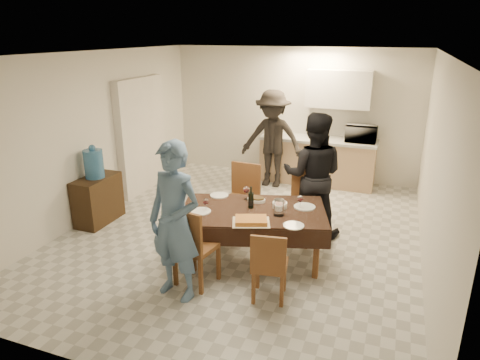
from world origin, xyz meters
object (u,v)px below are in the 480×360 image
(wine_bottle, at_px, (251,197))
(microwave, at_px, (361,134))
(dining_table, at_px, (253,212))
(water_pitcher, at_px, (279,207))
(water_jug, at_px, (94,164))
(savoury_tart, at_px, (251,220))
(person_near, at_px, (175,222))
(person_far, at_px, (313,175))
(console, at_px, (98,200))
(person_kitchen, at_px, (272,139))

(wine_bottle, distance_m, microwave, 3.46)
(dining_table, bearing_deg, water_pitcher, -24.96)
(water_jug, height_order, savoury_tart, water_jug)
(person_near, distance_m, person_far, 2.37)
(person_near, bearing_deg, dining_table, 73.00)
(dining_table, xyz_separation_m, console, (-2.67, 0.30, -0.31))
(person_kitchen, bearing_deg, water_jug, -128.70)
(dining_table, distance_m, console, 2.71)
(wine_bottle, xyz_separation_m, person_near, (-0.50, -1.10, 0.05))
(water_jug, distance_m, water_pitcher, 3.05)
(wine_bottle, bearing_deg, console, 174.64)
(wine_bottle, relative_size, microwave, 0.52)
(console, bearing_deg, savoury_tart, -13.70)
(water_pitcher, bearing_deg, person_near, -131.99)
(person_near, bearing_deg, savoury_tart, 56.51)
(wine_bottle, height_order, person_kitchen, person_kitchen)
(water_pitcher, bearing_deg, dining_table, 171.87)
(console, height_order, wine_bottle, wine_bottle)
(water_pitcher, height_order, person_kitchen, person_kitchen)
(wine_bottle, height_order, savoury_tart, wine_bottle)
(water_jug, bearing_deg, dining_table, -6.32)
(wine_bottle, relative_size, person_far, 0.16)
(dining_table, bearing_deg, person_near, -134.48)
(person_kitchen, bearing_deg, savoury_tart, -78.01)
(dining_table, height_order, water_jug, water_jug)
(savoury_tart, bearing_deg, console, 166.30)
(savoury_tart, bearing_deg, person_far, 72.53)
(savoury_tart, bearing_deg, dining_table, 104.74)
(person_kitchen, bearing_deg, dining_table, -78.38)
(water_pitcher, relative_size, person_near, 0.11)
(water_jug, bearing_deg, person_kitchen, 51.30)
(wine_bottle, bearing_deg, person_far, 59.04)
(console, distance_m, person_near, 2.57)
(water_jug, bearing_deg, wine_bottle, -5.36)
(wine_bottle, xyz_separation_m, microwave, (1.05, 3.29, 0.21))
(water_pitcher, xyz_separation_m, savoury_tart, (-0.25, -0.33, -0.07))
(console, height_order, person_kitchen, person_kitchen)
(person_far, bearing_deg, water_jug, 6.89)
(microwave, bearing_deg, water_pitcher, 79.17)
(dining_table, relative_size, console, 2.58)
(dining_table, distance_m, person_near, 1.21)
(console, bearing_deg, microwave, 39.66)
(microwave, height_order, person_near, person_near)
(savoury_tart, height_order, person_kitchen, person_kitchen)
(water_jug, height_order, person_far, person_far)
(person_far, xyz_separation_m, person_kitchen, (-1.14, 1.84, 0.02))
(console, xyz_separation_m, water_jug, (0.00, -0.00, 0.59))
(water_jug, relative_size, microwave, 0.78)
(dining_table, xyz_separation_m, person_near, (-0.55, -1.05, 0.22))
(dining_table, bearing_deg, water_jug, 156.85)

